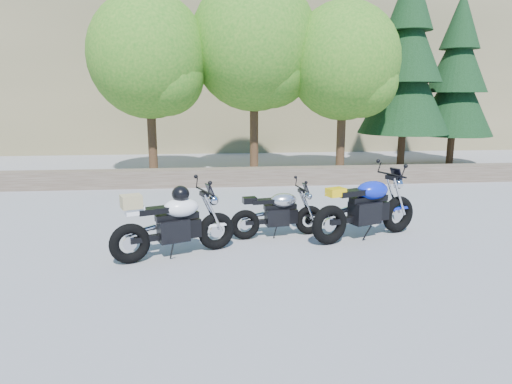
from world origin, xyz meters
The scene contains 12 objects.
ground centered at (0.00, 0.00, 0.00)m, with size 90.00×90.00×0.00m, color gray.
stone_wall centered at (0.00, 5.50, 0.25)m, with size 22.00×0.55×0.50m, color brown.
hillside centered at (3.00, 28.00, 7.50)m, with size 80.00×30.00×15.00m, color olive.
tree_decid_left centered at (-2.39, 7.14, 3.63)m, with size 3.67×3.67×5.62m.
tree_decid_mid centered at (0.91, 7.54, 4.04)m, with size 4.08×4.08×6.24m.
tree_decid_right centered at (3.71, 6.94, 3.50)m, with size 3.54×3.54×5.41m.
conifer_near centered at (6.20, 8.20, 3.68)m, with size 3.17×3.17×7.06m.
conifer_far centered at (8.40, 8.80, 3.27)m, with size 2.82×2.82×6.27m.
silver_bike centered at (0.57, 0.48, 0.44)m, with size 1.81×0.57×0.91m.
white_bike centered at (-1.28, -0.39, 0.57)m, with size 2.02×0.97×1.17m.
blue_bike centered at (2.16, 0.24, 0.57)m, with size 2.22×1.06×1.16m.
backpack centered at (2.91, 1.64, 0.20)m, with size 0.36×0.34×0.42m.
Camera 1 is at (-0.67, -7.61, 2.60)m, focal length 32.00 mm.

